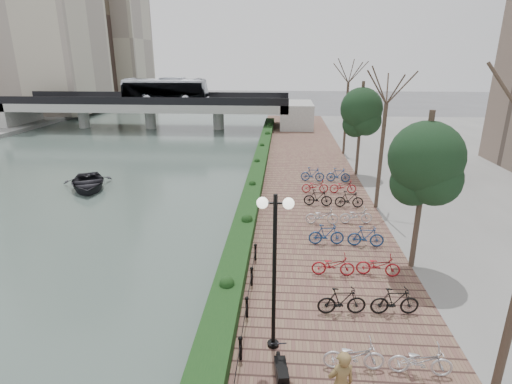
# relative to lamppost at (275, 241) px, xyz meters

# --- Properties ---
(river_water) EXTENTS (30.00, 130.00, 0.02)m
(river_water) POSITION_rel_lamppost_xyz_m (-17.33, 21.34, -4.01)
(river_water) COLOR #43534D
(river_water) RESTS_ON ground
(promenade) EXTENTS (8.00, 75.00, 0.50)m
(promenade) POSITION_rel_lamppost_xyz_m (1.67, 13.84, -3.77)
(promenade) COLOR brown
(promenade) RESTS_ON ground
(hedge) EXTENTS (1.10, 56.00, 0.60)m
(hedge) POSITION_rel_lamppost_xyz_m (-1.73, 16.34, -3.22)
(hedge) COLOR #123313
(hedge) RESTS_ON promenade
(chain_fence) EXTENTS (0.10, 14.10, 0.70)m
(chain_fence) POSITION_rel_lamppost_xyz_m (-0.93, -1.66, -3.17)
(chain_fence) COLOR black
(chain_fence) RESTS_ON promenade
(lamppost) EXTENTS (1.02, 0.32, 4.88)m
(lamppost) POSITION_rel_lamppost_xyz_m (0.00, 0.00, 0.00)
(lamppost) COLOR black
(lamppost) RESTS_ON promenade
(motorcycle) EXTENTS (0.61, 1.44, 0.87)m
(motorcycle) POSITION_rel_lamppost_xyz_m (0.25, -1.53, -3.08)
(motorcycle) COLOR black
(motorcycle) RESTS_ON promenade
(pedestrian) EXTENTS (0.78, 0.61, 1.87)m
(pedestrian) POSITION_rel_lamppost_xyz_m (1.67, -2.38, -2.58)
(pedestrian) COLOR olive
(pedestrian) RESTS_ON promenade
(bicycle_parking) EXTENTS (2.40, 19.89, 1.00)m
(bicycle_parking) POSITION_rel_lamppost_xyz_m (3.17, 8.24, -3.04)
(bicycle_parking) COLOR silver
(bicycle_parking) RESTS_ON promenade
(street_trees) EXTENTS (3.20, 37.12, 6.80)m
(street_trees) POSITION_rel_lamppost_xyz_m (5.67, 9.03, -0.33)
(street_trees) COLOR #3A3022
(street_trees) RESTS_ON promenade
(bridge) EXTENTS (36.00, 10.77, 6.50)m
(bridge) POSITION_rel_lamppost_xyz_m (-16.86, 41.34, -0.65)
(bridge) COLOR #9A9B96
(bridge) RESTS_ON ground
(boat) EXTENTS (5.02, 5.65, 0.97)m
(boat) POSITION_rel_lamppost_xyz_m (-13.55, 15.85, -3.51)
(boat) COLOR black
(boat) RESTS_ON river_water
(far_buildings) EXTENTS (35.00, 38.00, 38.00)m
(far_buildings) POSITION_rel_lamppost_xyz_m (-43.99, 62.26, 12.10)
(far_buildings) COLOR #B4AB96
(far_buildings) RESTS_ON far_bank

